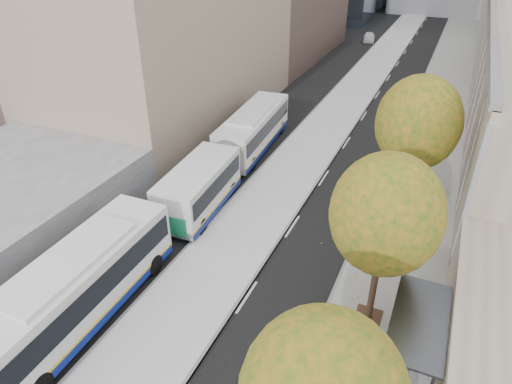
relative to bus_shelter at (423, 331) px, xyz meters
The scene contains 7 objects.
bus_platform 25.96m from the bus_shelter, 111.69° to the left, with size 4.25×150.00×0.15m, color #B7B7B7.
sidewalk 24.19m from the bus_shelter, 93.72° to the left, with size 4.75×150.00×0.08m, color gray.
bus_shelter is the anchor object (origin of this frame).
tree_c 4.23m from the bus_shelter, 135.67° to the left, with size 4.20×4.20×7.28m.
tree_d 11.70m from the bus_shelter, 100.71° to the left, with size 4.40×4.40×7.60m.
bus_far 17.50m from the bus_shelter, 138.77° to the left, with size 3.56×16.91×2.80m.
distant_car 54.53m from the bus_shelter, 103.59° to the left, with size 1.46×3.63×1.24m, color silver.
Camera 1 is at (4.86, -1.66, 14.57)m, focal length 32.00 mm.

